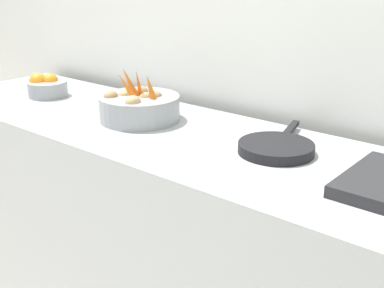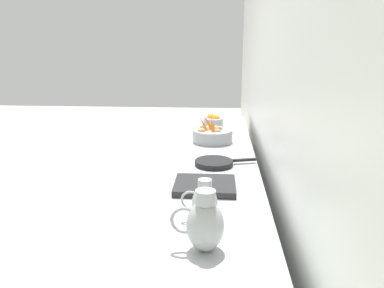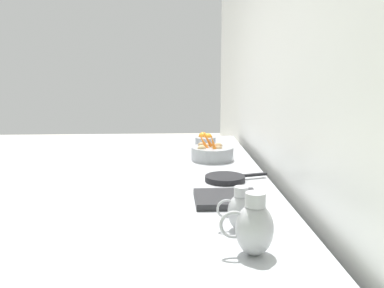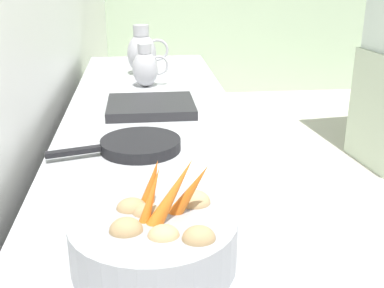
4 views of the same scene
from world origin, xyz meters
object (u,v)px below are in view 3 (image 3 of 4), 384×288
object	(u,v)px
metal_pitcher_tall	(254,227)
metal_pitcher_short	(240,211)
skillet_on_counter	(226,178)
orange_bowl	(205,140)
vegetable_colander	(212,153)

from	to	relation	value
metal_pitcher_tall	metal_pitcher_short	bearing A→B (deg)	-87.52
metal_pitcher_short	skillet_on_counter	bearing A→B (deg)	-92.63
orange_bowl	metal_pitcher_tall	bearing A→B (deg)	90.12
metal_pitcher_short	metal_pitcher_tall	bearing A→B (deg)	92.48
vegetable_colander	orange_bowl	world-z (taller)	vegetable_colander
vegetable_colander	metal_pitcher_short	size ratio (longest dim) A/B	1.60
orange_bowl	metal_pitcher_short	world-z (taller)	metal_pitcher_short
skillet_on_counter	metal_pitcher_short	bearing A→B (deg)	87.37
orange_bowl	metal_pitcher_tall	xyz separation A→B (m)	(-0.00, 2.32, 0.07)
vegetable_colander	skillet_on_counter	xyz separation A→B (m)	(-0.03, 0.61, -0.04)
vegetable_colander	skillet_on_counter	distance (m)	0.61
metal_pitcher_tall	skillet_on_counter	bearing A→B (deg)	-91.39
vegetable_colander	metal_pitcher_tall	world-z (taller)	metal_pitcher_tall
skillet_on_counter	metal_pitcher_tall	bearing A→B (deg)	88.61
metal_pitcher_short	orange_bowl	bearing A→B (deg)	-90.18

